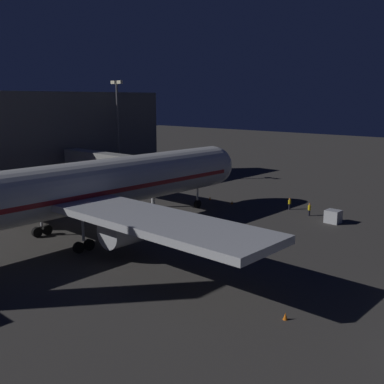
{
  "coord_description": "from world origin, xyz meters",
  "views": [
    {
      "loc": [
        -43.58,
        35.23,
        15.8
      ],
      "look_at": [
        -3.0,
        -9.43,
        3.5
      ],
      "focal_mm": 42.84,
      "sensor_mm": 36.0,
      "label": 1
    }
  ],
  "objects_px": {
    "traffic_cone_nose_starboard": "(210,198)",
    "traffic_cone_wingtip_svc_side": "(285,316)",
    "apron_floodlight_mast": "(118,125)",
    "ground_crew_near_nose_gear": "(309,209)",
    "airliner_at_gate": "(57,193)",
    "baggage_container_mid_row": "(333,217)",
    "ground_crew_by_belt_loader": "(290,203)",
    "traffic_cone_nose_port": "(232,202)",
    "jet_bridge": "(120,163)"
  },
  "relations": [
    {
      "from": "traffic_cone_nose_starboard",
      "to": "traffic_cone_wingtip_svc_side",
      "type": "xyz_separation_m",
      "value": [
        -30.07,
        27.26,
        0.0
      ]
    },
    {
      "from": "apron_floodlight_mast",
      "to": "ground_crew_near_nose_gear",
      "type": "relative_size",
      "value": 10.81
    },
    {
      "from": "apron_floodlight_mast",
      "to": "traffic_cone_wingtip_svc_side",
      "type": "bearing_deg",
      "value": 152.52
    },
    {
      "from": "traffic_cone_nose_starboard",
      "to": "airliner_at_gate",
      "type": "bearing_deg",
      "value": 94.42
    },
    {
      "from": "baggage_container_mid_row",
      "to": "ground_crew_near_nose_gear",
      "type": "relative_size",
      "value": 1.04
    },
    {
      "from": "airliner_at_gate",
      "to": "ground_crew_near_nose_gear",
      "type": "distance_m",
      "value": 33.55
    },
    {
      "from": "apron_floodlight_mast",
      "to": "traffic_cone_wingtip_svc_side",
      "type": "height_order",
      "value": "apron_floodlight_mast"
    },
    {
      "from": "ground_crew_by_belt_loader",
      "to": "apron_floodlight_mast",
      "type": "bearing_deg",
      "value": 3.63
    },
    {
      "from": "baggage_container_mid_row",
      "to": "ground_crew_by_belt_loader",
      "type": "xyz_separation_m",
      "value": [
        7.95,
        -2.59,
        0.11
      ]
    },
    {
      "from": "apron_floodlight_mast",
      "to": "ground_crew_by_belt_loader",
      "type": "distance_m",
      "value": 37.49
    },
    {
      "from": "baggage_container_mid_row",
      "to": "airliner_at_gate",
      "type": "bearing_deg",
      "value": 57.2
    },
    {
      "from": "ground_crew_near_nose_gear",
      "to": "traffic_cone_nose_port",
      "type": "xyz_separation_m",
      "value": [
        12.22,
        1.43,
        -0.7
      ]
    },
    {
      "from": "ground_crew_near_nose_gear",
      "to": "traffic_cone_nose_starboard",
      "type": "xyz_separation_m",
      "value": [
        16.62,
        1.43,
        -0.7
      ]
    },
    {
      "from": "apron_floodlight_mast",
      "to": "ground_crew_by_belt_loader",
      "type": "height_order",
      "value": "apron_floodlight_mast"
    },
    {
      "from": "baggage_container_mid_row",
      "to": "traffic_cone_wingtip_svc_side",
      "type": "bearing_deg",
      "value": 108.89
    },
    {
      "from": "airliner_at_gate",
      "to": "baggage_container_mid_row",
      "type": "distance_m",
      "value": 34.48
    },
    {
      "from": "airliner_at_gate",
      "to": "ground_crew_by_belt_loader",
      "type": "xyz_separation_m",
      "value": [
        -10.54,
        -31.27,
        -4.87
      ]
    },
    {
      "from": "airliner_at_gate",
      "to": "apron_floodlight_mast",
      "type": "height_order",
      "value": "airliner_at_gate"
    },
    {
      "from": "ground_crew_by_belt_loader",
      "to": "traffic_cone_nose_starboard",
      "type": "relative_size",
      "value": 3.13
    },
    {
      "from": "ground_crew_by_belt_loader",
      "to": "traffic_cone_nose_port",
      "type": "relative_size",
      "value": 3.13
    },
    {
      "from": "baggage_container_mid_row",
      "to": "traffic_cone_wingtip_svc_side",
      "type": "distance_m",
      "value": 29.02
    },
    {
      "from": "baggage_container_mid_row",
      "to": "ground_crew_by_belt_loader",
      "type": "bearing_deg",
      "value": -18.08
    },
    {
      "from": "jet_bridge",
      "to": "traffic_cone_nose_port",
      "type": "relative_size",
      "value": 43.26
    },
    {
      "from": "ground_crew_near_nose_gear",
      "to": "traffic_cone_wingtip_svc_side",
      "type": "distance_m",
      "value": 31.69
    },
    {
      "from": "apron_floodlight_mast",
      "to": "ground_crew_near_nose_gear",
      "type": "xyz_separation_m",
      "value": [
        -39.92,
        -0.93,
        -10.05
      ]
    },
    {
      "from": "airliner_at_gate",
      "to": "jet_bridge",
      "type": "relative_size",
      "value": 2.52
    },
    {
      "from": "traffic_cone_wingtip_svc_side",
      "to": "ground_crew_near_nose_gear",
      "type": "bearing_deg",
      "value": -64.87
    },
    {
      "from": "baggage_container_mid_row",
      "to": "ground_crew_near_nose_gear",
      "type": "height_order",
      "value": "ground_crew_near_nose_gear"
    },
    {
      "from": "baggage_container_mid_row",
      "to": "traffic_cone_nose_port",
      "type": "relative_size",
      "value": 3.34
    },
    {
      "from": "jet_bridge",
      "to": "baggage_container_mid_row",
      "type": "relative_size",
      "value": 12.94
    },
    {
      "from": "apron_floodlight_mast",
      "to": "baggage_container_mid_row",
      "type": "bearing_deg",
      "value": 179.6
    },
    {
      "from": "airliner_at_gate",
      "to": "traffic_cone_nose_starboard",
      "type": "bearing_deg",
      "value": -85.58
    },
    {
      "from": "airliner_at_gate",
      "to": "apron_floodlight_mast",
      "type": "xyz_separation_m",
      "value": [
        25.5,
        -28.98,
        5.21
      ]
    },
    {
      "from": "airliner_at_gate",
      "to": "baggage_container_mid_row",
      "type": "relative_size",
      "value": 32.58
    },
    {
      "from": "apron_floodlight_mast",
      "to": "traffic_cone_wingtip_svc_side",
      "type": "distance_m",
      "value": 61.11
    },
    {
      "from": "apron_floodlight_mast",
      "to": "traffic_cone_nose_port",
      "type": "bearing_deg",
      "value": 178.96
    },
    {
      "from": "traffic_cone_wingtip_svc_side",
      "to": "airliner_at_gate",
      "type": "bearing_deg",
      "value": 2.51
    },
    {
      "from": "jet_bridge",
      "to": "apron_floodlight_mast",
      "type": "xyz_separation_m",
      "value": [
        12.84,
        -10.16,
        5.09
      ]
    },
    {
      "from": "traffic_cone_wingtip_svc_side",
      "to": "apron_floodlight_mast",
      "type": "bearing_deg",
      "value": -27.48
    },
    {
      "from": "baggage_container_mid_row",
      "to": "traffic_cone_nose_port",
      "type": "xyz_separation_m",
      "value": [
        16.28,
        0.2,
        -0.56
      ]
    },
    {
      "from": "baggage_container_mid_row",
      "to": "jet_bridge",
      "type": "bearing_deg",
      "value": 17.55
    },
    {
      "from": "apron_floodlight_mast",
      "to": "airliner_at_gate",
      "type": "bearing_deg",
      "value": 131.34
    },
    {
      "from": "airliner_at_gate",
      "to": "traffic_cone_wingtip_svc_side",
      "type": "xyz_separation_m",
      "value": [
        -27.87,
        -1.22,
        -5.54
      ]
    },
    {
      "from": "apron_floodlight_mast",
      "to": "ground_crew_by_belt_loader",
      "type": "bearing_deg",
      "value": -176.37
    },
    {
      "from": "apron_floodlight_mast",
      "to": "ground_crew_by_belt_loader",
      "type": "relative_size",
      "value": 11.12
    },
    {
      "from": "apron_floodlight_mast",
      "to": "ground_crew_by_belt_loader",
      "type": "xyz_separation_m",
      "value": [
        -36.04,
        -2.29,
        -10.07
      ]
    },
    {
      "from": "ground_crew_near_nose_gear",
      "to": "airliner_at_gate",
      "type": "bearing_deg",
      "value": 64.26
    },
    {
      "from": "traffic_cone_nose_port",
      "to": "traffic_cone_nose_starboard",
      "type": "xyz_separation_m",
      "value": [
        4.4,
        0.0,
        0.0
      ]
    },
    {
      "from": "apron_floodlight_mast",
      "to": "traffic_cone_nose_starboard",
      "type": "xyz_separation_m",
      "value": [
        -23.3,
        0.5,
        -10.74
      ]
    },
    {
      "from": "jet_bridge",
      "to": "ground_crew_near_nose_gear",
      "type": "distance_m",
      "value": 29.68
    }
  ]
}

